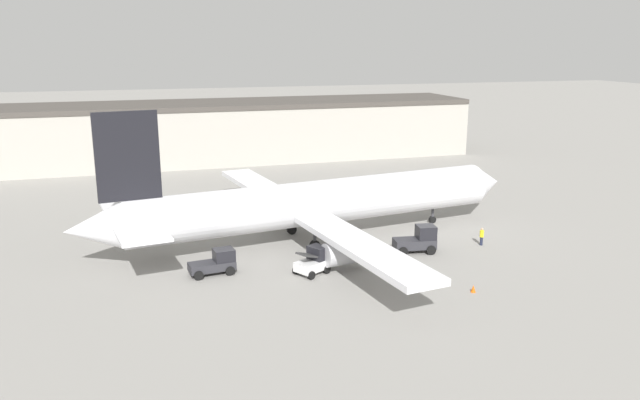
{
  "coord_description": "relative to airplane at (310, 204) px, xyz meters",
  "views": [
    {
      "loc": [
        -15.88,
        -52.51,
        17.65
      ],
      "look_at": [
        0.0,
        0.0,
        3.74
      ],
      "focal_mm": 35.0,
      "sensor_mm": 36.0,
      "label": 1
    }
  ],
  "objects": [
    {
      "name": "pushback_tug",
      "position": [
        -9.35,
        -5.92,
        -2.6
      ],
      "size": [
        3.7,
        2.2,
        1.95
      ],
      "rotation": [
        0.0,
        0.0,
        0.12
      ],
      "color": "#2D2D33",
      "rests_on": "ground_plane"
    },
    {
      "name": "ground_crew_worker",
      "position": [
        14.36,
        -5.67,
        -2.65
      ],
      "size": [
        0.36,
        0.36,
        1.62
      ],
      "rotation": [
        0.0,
        0.0,
        0.41
      ],
      "color": "#1E2338",
      "rests_on": "ground_plane"
    },
    {
      "name": "ground_plane",
      "position": [
        1.02,
        0.15,
        -3.52
      ],
      "size": [
        400.0,
        400.0,
        0.0
      ],
      "primitive_type": "plane",
      "color": "gray"
    },
    {
      "name": "airplane",
      "position": [
        0.0,
        0.0,
        0.0
      ],
      "size": [
        42.45,
        39.36,
        12.55
      ],
      "rotation": [
        0.0,
        0.0,
        0.15
      ],
      "color": "white",
      "rests_on": "ground_plane"
    },
    {
      "name": "safety_cone_near",
      "position": [
        8.06,
        -15.1,
        -3.24
      ],
      "size": [
        0.36,
        0.36,
        0.55
      ],
      "color": "#EF590F",
      "rests_on": "ground_plane"
    },
    {
      "name": "baggage_tug",
      "position": [
        8.08,
        -5.76,
        -2.42
      ],
      "size": [
        3.73,
        2.36,
        2.36
      ],
      "rotation": [
        0.0,
        0.0,
        -0.13
      ],
      "color": "#2D2D33",
      "rests_on": "ground_plane"
    },
    {
      "name": "terminal_building",
      "position": [
        -7.0,
        43.14,
        0.93
      ],
      "size": [
        87.29,
        14.11,
        8.88
      ],
      "color": "#ADA89E",
      "rests_on": "ground_plane"
    },
    {
      "name": "belt_loader_truck",
      "position": [
        -2.0,
        -8.01,
        -2.53
      ],
      "size": [
        3.03,
        2.85,
        2.1
      ],
      "rotation": [
        0.0,
        0.0,
        0.52
      ],
      "color": "silver",
      "rests_on": "ground_plane"
    }
  ]
}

